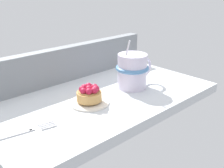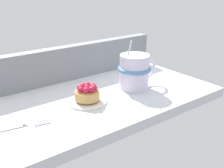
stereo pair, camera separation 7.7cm
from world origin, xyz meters
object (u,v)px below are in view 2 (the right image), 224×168
object	(u,v)px
raspberry_tart	(87,92)
dessert_fork	(11,128)
dessert_plate	(87,101)
coffee_mug	(135,71)

from	to	relation	value
raspberry_tart	dessert_fork	world-z (taller)	raspberry_tart
dessert_plate	dessert_fork	distance (cm)	20.77
raspberry_tart	dessert_fork	distance (cm)	20.97
coffee_mug	dessert_fork	xyz separation A→B (cm)	(-37.42, -1.80, -4.94)
raspberry_tart	coffee_mug	xyz separation A→B (cm)	(16.67, 0.23, 2.38)
dessert_plate	coffee_mug	distance (cm)	17.38
raspberry_tart	dessert_fork	size ratio (longest dim) A/B	0.38
raspberry_tart	coffee_mug	bearing A→B (deg)	0.78
dessert_fork	raspberry_tart	bearing A→B (deg)	4.34
dessert_plate	dessert_fork	xyz separation A→B (cm)	(-20.71, -1.60, -0.16)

